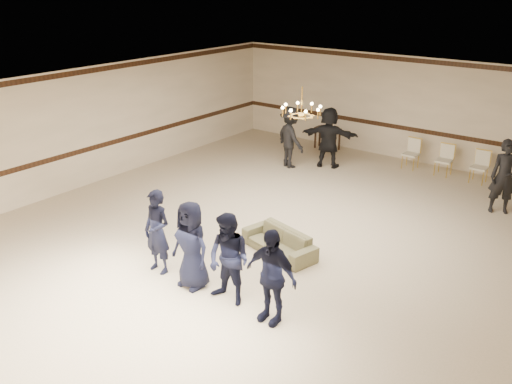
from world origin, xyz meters
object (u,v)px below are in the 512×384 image
(banquet_chair_left, at_px, (411,154))
(adult_right, at_px, (504,177))
(settee, at_px, (279,242))
(boy_b, at_px, (191,245))
(banquet_chair_right, at_px, (479,167))
(adult_mid, at_px, (329,137))
(boy_a, at_px, (157,232))
(adult_left, at_px, (291,137))
(chandelier, at_px, (302,101))
(banquet_chair_mid, at_px, (444,160))
(boy_c, at_px, (229,260))
(console_table, at_px, (327,139))
(boy_d, at_px, (271,276))

(banquet_chair_left, bearing_deg, adult_right, -28.80)
(settee, bearing_deg, banquet_chair_left, 103.64)
(boy_b, bearing_deg, banquet_chair_right, 77.09)
(adult_mid, height_order, adult_right, same)
(boy_a, xyz_separation_m, adult_left, (-1.49, 6.78, 0.08))
(adult_right, bearing_deg, adult_left, 155.82)
(boy_b, height_order, banquet_chair_left, boy_b)
(settee, relative_size, adult_mid, 0.93)
(chandelier, relative_size, banquet_chair_mid, 1.04)
(boy_a, bearing_deg, adult_mid, 94.38)
(boy_c, bearing_deg, adult_mid, 107.92)
(banquet_chair_right, bearing_deg, boy_b, -106.09)
(boy_b, relative_size, settee, 0.98)
(boy_a, height_order, banquet_chair_mid, boy_a)
(adult_mid, relative_size, banquet_chair_left, 2.04)
(boy_b, bearing_deg, adult_mid, 104.55)
(chandelier, relative_size, banquet_chair_left, 1.04)
(adult_left, relative_size, console_table, 2.15)
(boy_a, bearing_deg, adult_right, 57.35)
(banquet_chair_mid, height_order, banquet_chair_right, same)
(boy_c, relative_size, banquet_chair_right, 1.87)
(chandelier, bearing_deg, adult_mid, 110.98)
(boy_b, height_order, boy_c, same)
(chandelier, distance_m, adult_right, 5.39)
(adult_mid, xyz_separation_m, banquet_chair_mid, (3.06, 1.37, -0.47))
(boy_c, bearing_deg, boy_b, -179.84)
(adult_mid, xyz_separation_m, adult_right, (5.10, -0.40, 0.00))
(boy_b, distance_m, boy_d, 1.80)
(adult_left, bearing_deg, chandelier, 150.77)
(chandelier, bearing_deg, banquet_chair_right, 63.98)
(boy_d, xyz_separation_m, adult_mid, (-3.29, 7.48, 0.08))
(chandelier, relative_size, adult_right, 0.51)
(boy_c, bearing_deg, banquet_chair_left, 92.35)
(boy_d, bearing_deg, chandelier, 117.57)
(boy_a, distance_m, boy_d, 2.70)
(adult_right, distance_m, banquet_chair_left, 3.55)
(banquet_chair_mid, xyz_separation_m, banquet_chair_right, (1.00, 0.00, 0.00))
(banquet_chair_right, bearing_deg, boy_c, -100.58)
(boy_a, relative_size, adult_right, 0.92)
(settee, relative_size, banquet_chair_mid, 1.91)
(adult_mid, xyz_separation_m, banquet_chair_left, (2.06, 1.37, -0.47))
(boy_d, height_order, adult_mid, adult_mid)
(boy_a, height_order, adult_left, adult_left)
(boy_c, height_order, banquet_chair_mid, boy_c)
(adult_left, distance_m, console_table, 2.34)
(adult_mid, xyz_separation_m, console_table, (-0.94, 1.57, -0.56))
(settee, relative_size, adult_left, 0.93)
(boy_b, bearing_deg, boy_a, -176.75)
(boy_c, bearing_deg, banquet_chair_right, 79.52)
(boy_b, bearing_deg, adult_right, 66.24)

